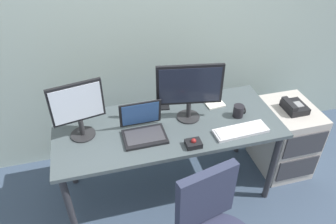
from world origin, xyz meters
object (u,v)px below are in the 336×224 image
at_px(trackball_mouse, 193,143).
at_px(banana, 71,115).
at_px(monitor_side, 78,107).
at_px(coffee_mug, 239,111).
at_px(monitor_main, 190,88).
at_px(file_cabinet, 284,138).
at_px(keyboard, 241,131).
at_px(paper_notepad, 212,101).
at_px(cell_phone, 165,105).
at_px(desk_phone, 294,107).
at_px(laptop, 143,128).

distance_m(trackball_mouse, banana, 1.00).
distance_m(monitor_side, coffee_mug, 1.22).
distance_m(monitor_main, coffee_mug, 0.45).
bearing_deg(coffee_mug, file_cabinet, 6.20).
relative_size(monitor_main, keyboard, 1.18).
xyz_separation_m(paper_notepad, cell_phone, (-0.40, 0.05, -0.00)).
height_order(desk_phone, coffee_mug, coffee_mug).
height_order(trackball_mouse, banana, trackball_mouse).
bearing_deg(cell_phone, file_cabinet, -2.95).
height_order(monitor_main, coffee_mug, monitor_main).
bearing_deg(laptop, file_cabinet, 3.49).
bearing_deg(monitor_side, banana, 107.29).
relative_size(coffee_mug, banana, 0.51).
relative_size(file_cabinet, banana, 3.49).
height_order(trackball_mouse, paper_notepad, trackball_mouse).
relative_size(file_cabinet, keyboard, 1.59).
bearing_deg(paper_notepad, cell_phone, 172.60).
height_order(paper_notepad, cell_phone, paper_notepad).
bearing_deg(keyboard, laptop, 166.76).
distance_m(paper_notepad, banana, 1.15).
bearing_deg(file_cabinet, monitor_main, 178.63).
height_order(laptop, banana, laptop).
xyz_separation_m(laptop, trackball_mouse, (0.31, -0.22, -0.03)).
xyz_separation_m(keyboard, coffee_mug, (0.06, 0.19, 0.04)).
distance_m(file_cabinet, monitor_side, 1.86).
height_order(file_cabinet, paper_notepad, paper_notepad).
bearing_deg(file_cabinet, banana, 171.52).
distance_m(monitor_main, laptop, 0.45).
xyz_separation_m(file_cabinet, trackball_mouse, (-1.00, -0.30, 0.43)).
relative_size(keyboard, coffee_mug, 4.29).
distance_m(laptop, banana, 0.62).
bearing_deg(file_cabinet, trackball_mouse, -163.37).
height_order(desk_phone, trackball_mouse, trackball_mouse).
height_order(file_cabinet, banana, banana).
xyz_separation_m(desk_phone, trackball_mouse, (-0.99, -0.28, 0.06)).
height_order(desk_phone, paper_notepad, desk_phone).
xyz_separation_m(monitor_side, trackball_mouse, (0.74, -0.32, -0.23)).
distance_m(file_cabinet, laptop, 1.40).
distance_m(file_cabinet, desk_phone, 0.37).
bearing_deg(banana, coffee_mug, -14.56).
height_order(monitor_main, laptop, monitor_main).
bearing_deg(trackball_mouse, coffee_mug, 27.87).
bearing_deg(coffee_mug, keyboard, -109.13).
xyz_separation_m(monitor_side, paper_notepad, (1.07, 0.16, -0.24)).
distance_m(laptop, cell_phone, 0.40).
bearing_deg(paper_notepad, desk_phone, -16.48).
bearing_deg(file_cabinet, laptop, -176.51).
xyz_separation_m(desk_phone, monitor_side, (-1.74, 0.03, 0.29)).
bearing_deg(trackball_mouse, desk_phone, 15.89).
bearing_deg(file_cabinet, paper_notepad, 165.01).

